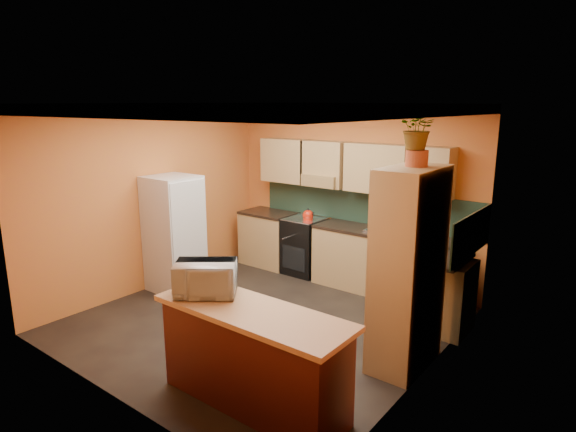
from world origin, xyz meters
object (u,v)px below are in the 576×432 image
at_px(fridge, 174,234).
at_px(microwave, 205,278).
at_px(base_cabinets_back, 337,254).
at_px(pantry, 408,269).
at_px(breakfast_bar, 253,360).
at_px(stove, 304,246).

xyz_separation_m(fridge, microwave, (2.23, -1.44, 0.24)).
relative_size(base_cabinets_back, pantry, 1.74).
distance_m(base_cabinets_back, fridge, 2.49).
bearing_deg(breakfast_bar, microwave, 180.00).
bearing_deg(pantry, breakfast_bar, -117.50).
bearing_deg(base_cabinets_back, stove, -180.00).
bearing_deg(microwave, stove, 71.10).
bearing_deg(pantry, base_cabinets_back, 138.27).
relative_size(stove, breakfast_bar, 0.51).
xyz_separation_m(stove, microwave, (1.12, -3.18, 0.63)).
bearing_deg(breakfast_bar, pantry, 62.50).
height_order(stove, fridge, fridge).
relative_size(fridge, microwave, 2.99).
xyz_separation_m(fridge, breakfast_bar, (2.81, -1.44, -0.41)).
relative_size(stove, fridge, 0.54).
bearing_deg(breakfast_bar, stove, 118.22).
height_order(fridge, microwave, fridge).
bearing_deg(stove, microwave, -70.58).
bearing_deg(pantry, microwave, -132.22).
xyz_separation_m(base_cabinets_back, stove, (-0.62, -0.00, 0.02)).
height_order(stove, microwave, microwave).
bearing_deg(pantry, stove, 146.26).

